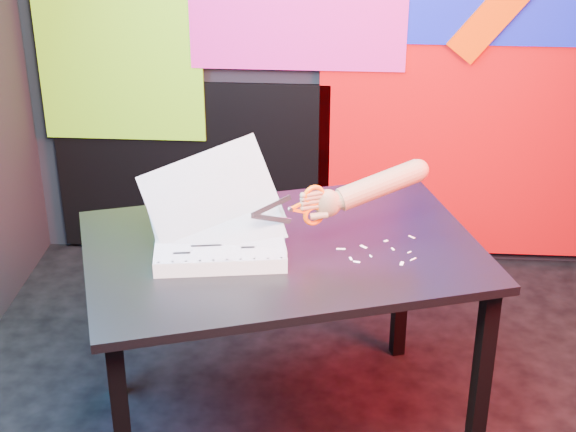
{
  "coord_description": "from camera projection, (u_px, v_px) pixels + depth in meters",
  "views": [
    {
      "loc": [
        -0.03,
        -2.34,
        2.09
      ],
      "look_at": [
        -0.2,
        0.14,
        0.87
      ],
      "focal_mm": 55.0,
      "sensor_mm": 36.0,
      "label": 1
    }
  ],
  "objects": [
    {
      "name": "room",
      "position": [
        357.0,
        84.0,
        2.42
      ],
      "size": [
        3.01,
        3.01,
        2.71
      ],
      "color": "black",
      "rests_on": "ground"
    },
    {
      "name": "work_table",
      "position": [
        282.0,
        269.0,
        2.88
      ],
      "size": [
        1.45,
        1.18,
        0.75
      ],
      "rotation": [
        0.0,
        0.0,
        0.31
      ],
      "color": "black",
      "rests_on": "ground"
    },
    {
      "name": "scissors",
      "position": [
        309.0,
        206.0,
        2.76
      ],
      "size": [
        0.23,
        0.11,
        0.14
      ],
      "rotation": [
        0.0,
        0.0,
        0.43
      ],
      "color": "silver",
      "rests_on": "printout_stack"
    },
    {
      "name": "printout_stack",
      "position": [
        220.0,
        243.0,
        2.79
      ],
      "size": [
        0.49,
        0.36,
        0.38
      ],
      "rotation": [
        0.0,
        0.0,
        0.15
      ],
      "color": "white",
      "rests_on": "work_table"
    },
    {
      "name": "hand_forearm",
      "position": [
        371.0,
        188.0,
        2.82
      ],
      "size": [
        0.4,
        0.21,
        0.15
      ],
      "rotation": [
        0.0,
        0.0,
        0.43
      ],
      "color": "#926E4C",
      "rests_on": "work_table"
    },
    {
      "name": "paper_clippings",
      "position": [
        378.0,
        252.0,
        2.81
      ],
      "size": [
        0.26,
        0.21,
        0.0
      ],
      "color": "white",
      "rests_on": "work_table"
    },
    {
      "name": "backdrop",
      "position": [
        367.0,
        69.0,
        3.9
      ],
      "size": [
        2.88,
        0.05,
        2.08
      ],
      "color": "#BC070B",
      "rests_on": "ground"
    }
  ]
}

